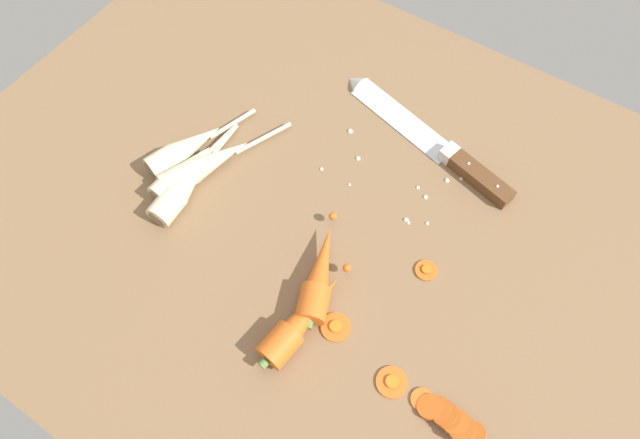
{
  "coord_description": "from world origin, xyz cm",
  "views": [
    {
      "loc": [
        20.6,
        -33.39,
        71.56
      ],
      "look_at": [
        0.0,
        -2.0,
        1.5
      ],
      "focal_mm": 30.33,
      "sensor_mm": 36.0,
      "label": 1
    }
  ],
  "objects_px": {
    "parsnip_mid_left": "(184,186)",
    "carrot_slice_stray_far": "(336,327)",
    "chefs_knife": "(421,133)",
    "carrot_slice_stray_mid": "(392,382)",
    "carrot_slice_stray_near": "(425,272)",
    "parsnip_mid_right": "(185,149)",
    "carrot_slice_stack": "(447,417)",
    "whole_carrot": "(319,276)",
    "parsnip_front": "(206,164)",
    "parsnip_back": "(184,172)",
    "whole_carrot_second": "(300,321)"
  },
  "relations": [
    {
      "from": "parsnip_mid_left",
      "to": "carrot_slice_stray_far",
      "type": "relative_size",
      "value": 5.06
    },
    {
      "from": "chefs_knife",
      "to": "carrot_slice_stray_mid",
      "type": "bearing_deg",
      "value": -67.13
    },
    {
      "from": "chefs_knife",
      "to": "parsnip_mid_left",
      "type": "bearing_deg",
      "value": -130.45
    },
    {
      "from": "carrot_slice_stray_near",
      "to": "parsnip_mid_right",
      "type": "bearing_deg",
      "value": -175.91
    },
    {
      "from": "carrot_slice_stack",
      "to": "whole_carrot",
      "type": "bearing_deg",
      "value": 164.2
    },
    {
      "from": "chefs_knife",
      "to": "carrot_slice_stray_near",
      "type": "distance_m",
      "value": 0.24
    },
    {
      "from": "parsnip_mid_left",
      "to": "carrot_slice_stray_near",
      "type": "xyz_separation_m",
      "value": [
        0.37,
        0.08,
        -0.02
      ]
    },
    {
      "from": "chefs_knife",
      "to": "parsnip_front",
      "type": "relative_size",
      "value": 1.57
    },
    {
      "from": "whole_carrot",
      "to": "parsnip_front",
      "type": "bearing_deg",
      "value": 166.46
    },
    {
      "from": "chefs_knife",
      "to": "carrot_slice_stray_mid",
      "type": "distance_m",
      "value": 0.4
    },
    {
      "from": "whole_carrot",
      "to": "carrot_slice_stray_near",
      "type": "relative_size",
      "value": 5.28
    },
    {
      "from": "carrot_slice_stray_far",
      "to": "whole_carrot",
      "type": "bearing_deg",
      "value": 142.09
    },
    {
      "from": "parsnip_mid_right",
      "to": "carrot_slice_stray_mid",
      "type": "xyz_separation_m",
      "value": [
        0.45,
        -0.13,
        -0.02
      ]
    },
    {
      "from": "parsnip_mid_right",
      "to": "carrot_slice_stray_mid",
      "type": "relative_size",
      "value": 4.69
    },
    {
      "from": "parsnip_mid_right",
      "to": "carrot_slice_stray_mid",
      "type": "height_order",
      "value": "parsnip_mid_right"
    },
    {
      "from": "parsnip_back",
      "to": "carrot_slice_stray_near",
      "type": "xyz_separation_m",
      "value": [
        0.39,
        0.06,
        -0.02
      ]
    },
    {
      "from": "whole_carrot_second",
      "to": "carrot_slice_stray_far",
      "type": "distance_m",
      "value": 0.05
    },
    {
      "from": "parsnip_mid_left",
      "to": "whole_carrot_second",
      "type": "bearing_deg",
      "value": -16.48
    },
    {
      "from": "parsnip_front",
      "to": "carrot_slice_stray_mid",
      "type": "distance_m",
      "value": 0.42
    },
    {
      "from": "chefs_knife",
      "to": "parsnip_mid_left",
      "type": "height_order",
      "value": "parsnip_mid_left"
    },
    {
      "from": "parsnip_front",
      "to": "carrot_slice_stray_mid",
      "type": "xyz_separation_m",
      "value": [
        0.4,
        -0.12,
        -0.02
      ]
    },
    {
      "from": "parsnip_mid_right",
      "to": "carrot_slice_stray_far",
      "type": "relative_size",
      "value": 4.74
    },
    {
      "from": "parsnip_front",
      "to": "parsnip_back",
      "type": "bearing_deg",
      "value": -123.75
    },
    {
      "from": "chefs_knife",
      "to": "parsnip_front",
      "type": "height_order",
      "value": "parsnip_front"
    },
    {
      "from": "whole_carrot",
      "to": "carrot_slice_stray_mid",
      "type": "relative_size",
      "value": 4.05
    },
    {
      "from": "carrot_slice_stray_mid",
      "to": "parsnip_mid_left",
      "type": "bearing_deg",
      "value": 169.38
    },
    {
      "from": "whole_carrot",
      "to": "carrot_slice_stray_mid",
      "type": "xyz_separation_m",
      "value": [
        0.15,
        -0.06,
        -0.02
      ]
    },
    {
      "from": "parsnip_mid_right",
      "to": "carrot_slice_stray_far",
      "type": "xyz_separation_m",
      "value": [
        0.35,
        -0.11,
        -0.02
      ]
    },
    {
      "from": "whole_carrot_second",
      "to": "carrot_slice_stray_mid",
      "type": "xyz_separation_m",
      "value": [
        0.14,
        0.0,
        -0.02
      ]
    },
    {
      "from": "chefs_knife",
      "to": "carrot_slice_stray_far",
      "type": "xyz_separation_m",
      "value": [
        0.06,
        -0.35,
        -0.0
      ]
    },
    {
      "from": "parsnip_front",
      "to": "whole_carrot_second",
      "type": "bearing_deg",
      "value": -25.8
    },
    {
      "from": "parsnip_mid_left",
      "to": "parsnip_back",
      "type": "distance_m",
      "value": 0.02
    },
    {
      "from": "whole_carrot",
      "to": "carrot_slice_stack",
      "type": "distance_m",
      "value": 0.24
    },
    {
      "from": "carrot_slice_stray_far",
      "to": "carrot_slice_stray_near",
      "type": "bearing_deg",
      "value": 65.37
    },
    {
      "from": "whole_carrot_second",
      "to": "parsnip_back",
      "type": "xyz_separation_m",
      "value": [
        -0.28,
        0.1,
        -0.0
      ]
    },
    {
      "from": "parsnip_back",
      "to": "whole_carrot_second",
      "type": "bearing_deg",
      "value": -19.08
    },
    {
      "from": "parsnip_mid_left",
      "to": "carrot_slice_stray_far",
      "type": "height_order",
      "value": "parsnip_mid_left"
    },
    {
      "from": "parsnip_front",
      "to": "carrot_slice_stray_far",
      "type": "xyz_separation_m",
      "value": [
        0.3,
        -0.1,
        -0.02
      ]
    },
    {
      "from": "parsnip_front",
      "to": "carrot_slice_stray_far",
      "type": "distance_m",
      "value": 0.32
    },
    {
      "from": "parsnip_front",
      "to": "parsnip_mid_right",
      "type": "relative_size",
      "value": 1.12
    },
    {
      "from": "whole_carrot_second",
      "to": "carrot_slice_stack",
      "type": "relative_size",
      "value": 1.82
    },
    {
      "from": "whole_carrot",
      "to": "parsnip_back",
      "type": "relative_size",
      "value": 0.93
    },
    {
      "from": "carrot_slice_stray_near",
      "to": "chefs_knife",
      "type": "bearing_deg",
      "value": 119.6
    },
    {
      "from": "parsnip_mid_right",
      "to": "carrot_slice_stack",
      "type": "height_order",
      "value": "parsnip_mid_right"
    },
    {
      "from": "whole_carrot_second",
      "to": "parsnip_mid_left",
      "type": "height_order",
      "value": "whole_carrot_second"
    },
    {
      "from": "whole_carrot",
      "to": "whole_carrot_second",
      "type": "height_order",
      "value": "same"
    },
    {
      "from": "parsnip_back",
      "to": "carrot_slice_stack",
      "type": "relative_size",
      "value": 1.81
    },
    {
      "from": "carrot_slice_stack",
      "to": "carrot_slice_stray_far",
      "type": "xyz_separation_m",
      "value": [
        -0.18,
        0.02,
        -0.01
      ]
    },
    {
      "from": "whole_carrot_second",
      "to": "carrot_slice_stray_near",
      "type": "distance_m",
      "value": 0.19
    },
    {
      "from": "carrot_slice_stack",
      "to": "carrot_slice_stray_mid",
      "type": "xyz_separation_m",
      "value": [
        -0.08,
        0.0,
        -0.01
      ]
    }
  ]
}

